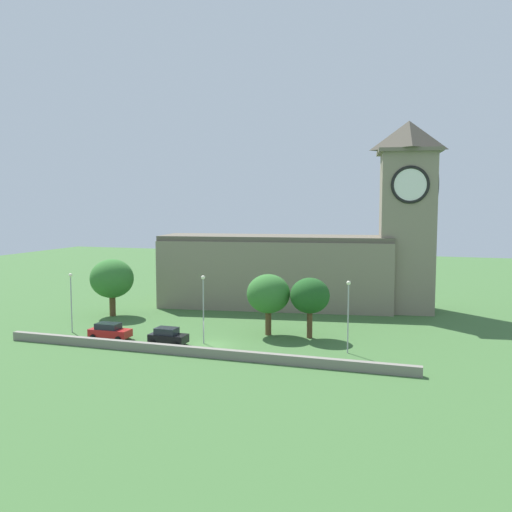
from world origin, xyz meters
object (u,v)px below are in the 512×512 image
object	(u,v)px
tree_riverside_east	(310,296)
car_black	(168,336)
streetlamp_central	(348,305)
streetlamp_west_mid	(203,299)
tree_riverside_west	(112,279)
tree_churchyard	(268,294)
car_red	(110,331)
church	(315,255)
streetlamp_west_end	(71,293)

from	to	relation	value
tree_riverside_east	car_black	bearing A→B (deg)	-149.93
streetlamp_central	tree_riverside_east	bearing A→B (deg)	134.82
streetlamp_west_mid	tree_riverside_west	distance (m)	20.55
car_black	streetlamp_central	distance (m)	19.57
tree_churchyard	car_red	bearing A→B (deg)	-155.39
tree_churchyard	tree_riverside_east	bearing A→B (deg)	0.69
car_black	streetlamp_west_mid	world-z (taller)	streetlamp_west_mid
tree_churchyard	church	bearing A→B (deg)	85.29
tree_riverside_west	car_red	bearing A→B (deg)	-58.93
car_red	streetlamp_west_end	xyz separation A→B (m)	(-6.16, 1.57, 3.79)
streetlamp_west_mid	tree_churchyard	size ratio (longest dim) A/B	1.05
streetlamp_west_end	streetlamp_central	size ratio (longest dim) A/B	0.95
car_red	tree_churchyard	size ratio (longest dim) A/B	0.66
streetlamp_west_mid	church	bearing A→B (deg)	73.87
church	car_red	bearing A→B (deg)	-124.66
church	streetlamp_central	distance (m)	25.19
streetlamp_west_end	streetlamp_central	world-z (taller)	streetlamp_central
church	streetlamp_west_end	world-z (taller)	church
streetlamp_west_mid	car_black	bearing A→B (deg)	-150.60
streetlamp_west_mid	tree_riverside_east	distance (m)	12.11
tree_riverside_west	tree_churchyard	size ratio (longest dim) A/B	1.09
tree_riverside_west	tree_riverside_east	world-z (taller)	tree_riverside_west
streetlamp_central	tree_riverside_west	size ratio (longest dim) A/B	0.96
church	streetlamp_west_end	size ratio (longest dim) A/B	5.74
streetlamp_west_end	car_red	bearing A→B (deg)	-14.28
church	tree_riverside_east	distance (m)	18.93
church	tree_churchyard	size ratio (longest dim) A/B	5.71
streetlamp_west_end	car_black	bearing A→B (deg)	-8.25
tree_riverside_east	tree_churchyard	bearing A→B (deg)	-179.31
car_red	tree_churchyard	world-z (taller)	tree_churchyard
tree_riverside_west	tree_riverside_east	bearing A→B (deg)	-8.10
streetlamp_west_end	tree_riverside_east	bearing A→B (deg)	12.36
car_red	car_black	world-z (taller)	car_black
car_black	tree_churchyard	bearing A→B (deg)	41.66
tree_riverside_west	car_black	bearing A→B (deg)	-39.67
tree_riverside_west	tree_riverside_east	size ratio (longest dim) A/B	1.13
car_red	streetlamp_west_mid	distance (m)	11.69
car_black	streetlamp_west_end	distance (m)	14.32
church	streetlamp_west_end	bearing A→B (deg)	-134.66
car_red	streetlamp_west_end	world-z (taller)	streetlamp_west_end
car_black	tree_riverside_west	distance (m)	19.30
car_red	streetlamp_central	world-z (taller)	streetlamp_central
tree_churchyard	streetlamp_west_end	bearing A→B (deg)	-165.22
streetlamp_central	tree_riverside_east	distance (m)	7.27
church	car_black	size ratio (longest dim) A/B	9.85
car_black	church	bearing A→B (deg)	68.40
streetlamp_west_mid	tree_riverside_east	bearing A→B (deg)	30.29
streetlamp_central	tree_churchyard	xyz separation A→B (m)	(-10.02, 5.09, -0.12)
car_black	car_red	bearing A→B (deg)	176.85
streetlamp_west_mid	tree_riverside_east	world-z (taller)	streetlamp_west_mid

